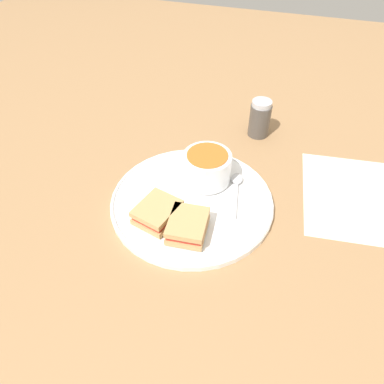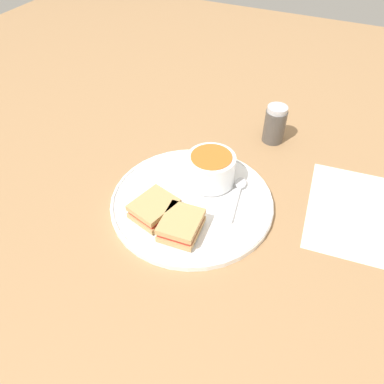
# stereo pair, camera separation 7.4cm
# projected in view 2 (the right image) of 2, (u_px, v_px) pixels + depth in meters

# --- Properties ---
(ground_plane) EXTENTS (2.40, 2.40, 0.00)m
(ground_plane) POSITION_uv_depth(u_px,v_px,m) (192.00, 204.00, 0.77)
(ground_plane) COLOR #9E754C
(plate) EXTENTS (0.33, 0.33, 0.02)m
(plate) POSITION_uv_depth(u_px,v_px,m) (192.00, 201.00, 0.76)
(plate) COLOR white
(plate) RESTS_ON ground_plane
(soup_bowl) EXTENTS (0.10, 0.10, 0.06)m
(soup_bowl) POSITION_uv_depth(u_px,v_px,m) (211.00, 169.00, 0.77)
(soup_bowl) COLOR white
(soup_bowl) RESTS_ON plate
(spoon) EXTENTS (0.13, 0.04, 0.01)m
(spoon) POSITION_uv_depth(u_px,v_px,m) (240.00, 187.00, 0.77)
(spoon) COLOR silver
(spoon) RESTS_ON plate
(sandwich_half_near) EXTENTS (0.10, 0.09, 0.03)m
(sandwich_half_near) POSITION_uv_depth(u_px,v_px,m) (154.00, 209.00, 0.71)
(sandwich_half_near) COLOR tan
(sandwich_half_near) RESTS_ON plate
(sandwich_half_far) EXTENTS (0.09, 0.07, 0.03)m
(sandwich_half_far) POSITION_uv_depth(u_px,v_px,m) (181.00, 225.00, 0.68)
(sandwich_half_far) COLOR tan
(sandwich_half_far) RESTS_ON plate
(salt_shaker) EXTENTS (0.05, 0.05, 0.09)m
(salt_shaker) POSITION_uv_depth(u_px,v_px,m) (275.00, 124.00, 0.89)
(salt_shaker) COLOR #4C4742
(salt_shaker) RESTS_ON ground_plane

